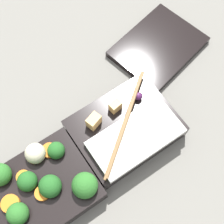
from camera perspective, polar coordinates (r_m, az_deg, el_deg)
ground_plane at (r=0.59m, az=-5.20°, el=-8.45°), size 3.00×3.00×0.00m
bento_tray_vegetable at (r=0.56m, az=-13.08°, el=-13.64°), size 0.19×0.14×0.07m
bento_tray_rice at (r=0.58m, az=2.63°, el=-3.29°), size 0.19×0.14×0.06m
bento_lid at (r=0.69m, az=8.45°, el=11.70°), size 0.21×0.18×0.01m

